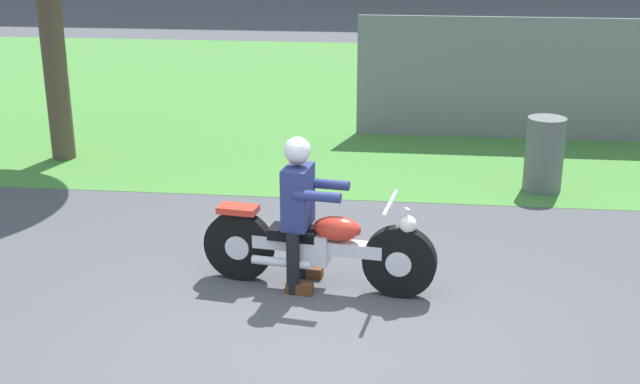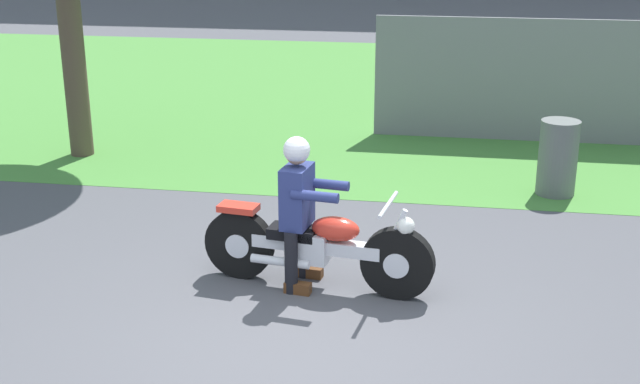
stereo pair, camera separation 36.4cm
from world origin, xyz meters
name	(u,v)px [view 1 (the left image)]	position (x,y,z in m)	size (l,w,h in m)	color
ground	(307,344)	(0.00, 0.00, 0.00)	(120.00, 120.00, 0.00)	#4C4C51
grass_verge	(372,93)	(0.00, 9.47, 0.00)	(60.00, 12.00, 0.01)	#478438
motorcycle_lead	(318,246)	(-0.04, 1.07, 0.40)	(2.16, 0.66, 0.89)	black
rider_lead	(300,201)	(-0.20, 1.09, 0.82)	(0.59, 0.51, 1.41)	black
trash_can	(544,154)	(2.38, 4.11, 0.46)	(0.46, 0.46, 0.91)	#595E5B
fence_segment	(596,81)	(3.42, 6.56, 0.90)	(7.00, 0.06, 1.80)	slate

